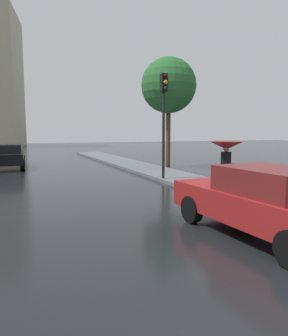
# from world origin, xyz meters

# --- Properties ---
(car_red_near_kerb) EXTENTS (1.87, 4.35, 1.44)m
(car_red_near_kerb) POSITION_xyz_m (2.91, 4.16, 0.74)
(car_red_near_kerb) COLOR maroon
(car_red_near_kerb) RESTS_ON ground
(car_black_mid_road) EXTENTS (1.94, 3.94, 1.39)m
(car_black_mid_road) POSITION_xyz_m (-2.02, 19.04, 0.73)
(car_black_mid_road) COLOR black
(car_black_mid_road) RESTS_ON ground
(pedestrian_with_umbrella_near) EXTENTS (1.10, 1.10, 1.67)m
(pedestrian_with_umbrella_near) POSITION_xyz_m (4.92, 8.07, 1.50)
(pedestrian_with_umbrella_near) COLOR black
(pedestrian_with_umbrella_near) RESTS_ON sidewalk_strip
(traffic_light) EXTENTS (0.26, 0.39, 4.40)m
(traffic_light) POSITION_xyz_m (4.20, 11.40, 3.18)
(traffic_light) COLOR black
(traffic_light) RESTS_ON sidewalk_strip
(street_tree_near) EXTENTS (3.21, 3.21, 6.42)m
(street_tree_near) POSITION_xyz_m (6.80, 16.07, 4.79)
(street_tree_near) COLOR #4C3823
(street_tree_near) RESTS_ON ground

